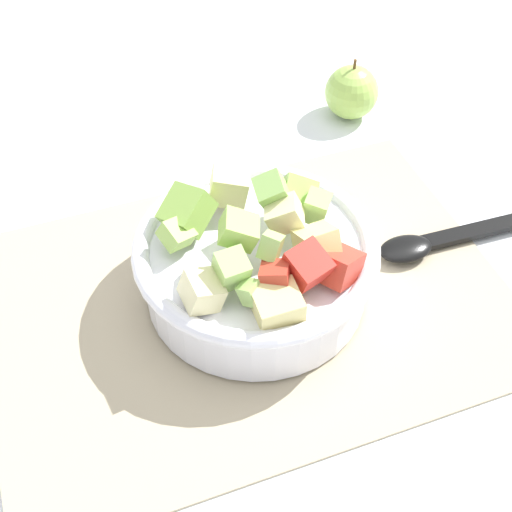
% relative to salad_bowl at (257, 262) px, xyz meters
% --- Properties ---
extents(ground_plane, '(2.40, 2.40, 0.00)m').
position_rel_salad_bowl_xyz_m(ground_plane, '(-0.01, -0.00, -0.05)').
color(ground_plane, silver).
extents(placemat, '(0.50, 0.36, 0.01)m').
position_rel_salad_bowl_xyz_m(placemat, '(-0.01, -0.00, -0.05)').
color(placemat, tan).
rests_on(placemat, ground_plane).
extents(salad_bowl, '(0.23, 0.23, 0.13)m').
position_rel_salad_bowl_xyz_m(salad_bowl, '(0.00, 0.00, 0.00)').
color(salad_bowl, white).
rests_on(salad_bowl, placemat).
extents(serving_spoon, '(0.19, 0.04, 0.01)m').
position_rel_salad_bowl_xyz_m(serving_spoon, '(0.19, -0.01, -0.04)').
color(serving_spoon, black).
rests_on(serving_spoon, placemat).
extents(whole_apple, '(0.07, 0.07, 0.08)m').
position_rel_salad_bowl_xyz_m(whole_apple, '(0.21, 0.24, -0.02)').
color(whole_apple, '#9EC656').
rests_on(whole_apple, ground_plane).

